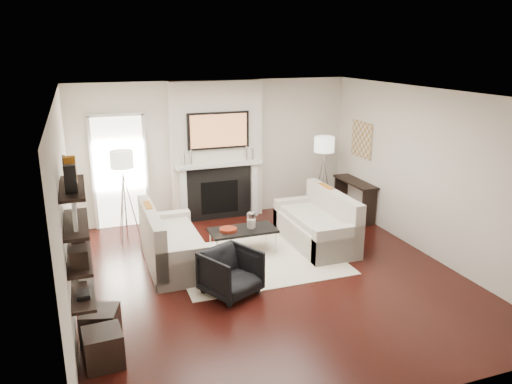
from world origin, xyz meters
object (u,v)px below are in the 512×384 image
object	(u,v)px
lamp_left_shade	(122,159)
coffee_table	(243,230)
lamp_right_shade	(324,144)
loveseat_right_base	(315,232)
loveseat_left_base	(175,252)
ottoman_near	(101,325)
armchair	(231,271)

from	to	relation	value
lamp_left_shade	coffee_table	bearing A→B (deg)	-37.31
coffee_table	lamp_right_shade	size ratio (longest dim) A/B	2.75
loveseat_right_base	coffee_table	bearing A→B (deg)	178.06
loveseat_left_base	lamp_right_shade	distance (m)	3.81
coffee_table	ottoman_near	size ratio (longest dim) A/B	2.75
loveseat_left_base	loveseat_right_base	size ratio (longest dim) A/B	1.00
coffee_table	lamp_left_shade	xyz separation A→B (m)	(-1.75, 1.33, 1.05)
coffee_table	armchair	size ratio (longest dim) A/B	1.57
loveseat_right_base	coffee_table	xyz separation A→B (m)	(-1.31, 0.04, 0.19)
armchair	lamp_right_shade	world-z (taller)	lamp_right_shade
loveseat_left_base	lamp_left_shade	xyz separation A→B (m)	(-0.59, 1.40, 1.24)
loveseat_right_base	ottoman_near	world-z (taller)	loveseat_right_base
loveseat_right_base	lamp_right_shade	distance (m)	2.06
loveseat_right_base	lamp_left_shade	world-z (taller)	lamp_left_shade
loveseat_right_base	armchair	world-z (taller)	armchair
armchair	ottoman_near	xyz separation A→B (m)	(-1.76, -0.59, -0.15)
lamp_right_shade	ottoman_near	xyz separation A→B (m)	(-4.52, -3.25, -1.25)
ottoman_near	coffee_table	bearing A→B (deg)	38.56
lamp_left_shade	loveseat_left_base	bearing A→B (deg)	-66.98
loveseat_left_base	lamp_right_shade	size ratio (longest dim) A/B	4.50
lamp_right_shade	loveseat_left_base	bearing A→B (deg)	-156.59
armchair	lamp_right_shade	size ratio (longest dim) A/B	1.76
loveseat_left_base	ottoman_near	bearing A→B (deg)	-123.78
lamp_left_shade	ottoman_near	world-z (taller)	lamp_left_shade
ottoman_near	lamp_right_shade	bearing A→B (deg)	35.69
armchair	ottoman_near	distance (m)	1.87
loveseat_right_base	armchair	bearing A→B (deg)	-146.67
armchair	loveseat_right_base	bearing A→B (deg)	7.18
loveseat_left_base	coffee_table	world-z (taller)	same
loveseat_right_base	coffee_table	distance (m)	1.32
loveseat_left_base	armchair	xyz separation A→B (m)	(0.55, -1.23, 0.14)
lamp_left_shade	lamp_right_shade	world-z (taller)	same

